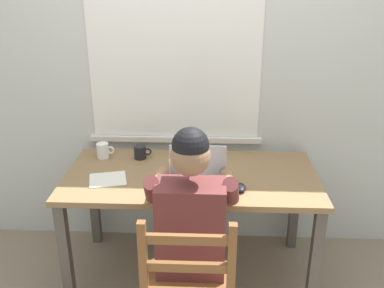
# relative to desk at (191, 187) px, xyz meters

# --- Properties ---
(ground_plane) EXTENTS (8.00, 8.00, 0.00)m
(ground_plane) POSITION_rel_desk_xyz_m (0.00, 0.00, -0.64)
(ground_plane) COLOR gray
(back_wall) EXTENTS (6.00, 0.08, 2.60)m
(back_wall) POSITION_rel_desk_xyz_m (-0.00, 0.46, 0.66)
(back_wall) COLOR beige
(back_wall) RESTS_ON ground
(desk) EXTENTS (1.54, 0.76, 0.73)m
(desk) POSITION_rel_desk_xyz_m (0.00, 0.00, 0.00)
(desk) COLOR olive
(desk) RESTS_ON ground
(seated_person) EXTENTS (0.50, 0.60, 1.24)m
(seated_person) POSITION_rel_desk_xyz_m (0.02, -0.45, 0.04)
(seated_person) COLOR brown
(seated_person) RESTS_ON ground
(laptop) EXTENTS (0.33, 0.28, 0.23)m
(laptop) POSITION_rel_desk_xyz_m (0.04, -0.16, 0.14)
(laptop) COLOR #ADAFB2
(laptop) RESTS_ON desk
(computer_mouse) EXTENTS (0.06, 0.10, 0.03)m
(computer_mouse) POSITION_rel_desk_xyz_m (0.29, -0.20, 0.11)
(computer_mouse) COLOR black
(computer_mouse) RESTS_ON desk
(coffee_mug_white) EXTENTS (0.12, 0.08, 0.10)m
(coffee_mug_white) POSITION_rel_desk_xyz_m (-0.60, 0.22, 0.14)
(coffee_mug_white) COLOR white
(coffee_mug_white) RESTS_ON desk
(coffee_mug_dark) EXTENTS (0.12, 0.08, 0.09)m
(coffee_mug_dark) POSITION_rel_desk_xyz_m (-0.35, 0.22, 0.13)
(coffee_mug_dark) COLOR black
(coffee_mug_dark) RESTS_ON desk
(book_stack_main) EXTENTS (0.20, 0.16, 0.05)m
(book_stack_main) POSITION_rel_desk_xyz_m (-0.06, 0.12, 0.11)
(book_stack_main) COLOR white
(book_stack_main) RESTS_ON desk
(paper_pile_near_laptop) EXTENTS (0.28, 0.25, 0.02)m
(paper_pile_near_laptop) POSITION_rel_desk_xyz_m (0.09, -0.11, 0.10)
(paper_pile_near_laptop) COLOR white
(paper_pile_near_laptop) RESTS_ON desk
(paper_pile_back_corner) EXTENTS (0.26, 0.24, 0.01)m
(paper_pile_back_corner) POSITION_rel_desk_xyz_m (-0.50, -0.10, 0.09)
(paper_pile_back_corner) COLOR silver
(paper_pile_back_corner) RESTS_ON desk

